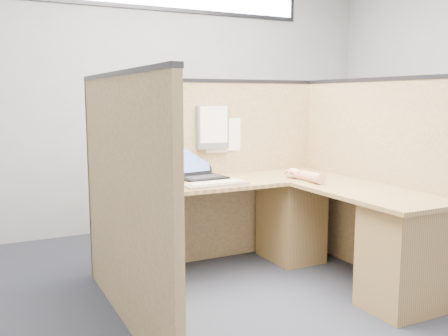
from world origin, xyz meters
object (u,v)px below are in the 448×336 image
laptop (200,170)px  keyboard (216,184)px  l_desk (274,230)px  mouse (294,175)px

laptop → keyboard: laptop is taller
l_desk → laptop: size_ratio=5.11×
laptop → keyboard: (-0.05, -0.40, -0.05)m
laptop → l_desk: bearing=-69.3°
keyboard → laptop: bearing=81.4°
laptop → mouse: (0.68, -0.34, -0.04)m
l_desk → laptop: laptop is taller
l_desk → mouse: mouse is taller
l_desk → laptop: bearing=120.0°
l_desk → mouse: size_ratio=16.41×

